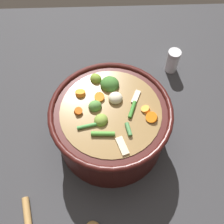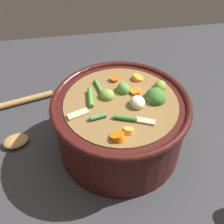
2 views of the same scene
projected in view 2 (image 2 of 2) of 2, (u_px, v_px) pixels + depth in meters
name	position (u px, v px, depth m)	size (l,w,h in m)	color
ground_plane	(119.00, 146.00, 0.68)	(1.10, 1.10, 0.00)	#2D2D30
cooking_pot	(120.00, 124.00, 0.62)	(0.29, 0.29, 0.17)	#38110F
wooden_spoon	(11.00, 119.00, 0.73)	(0.20, 0.25, 0.02)	#A27842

